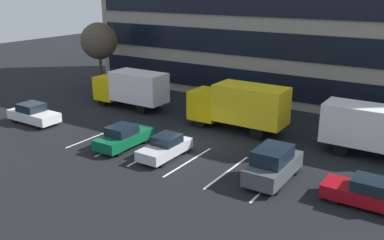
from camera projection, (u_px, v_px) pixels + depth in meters
The scene contains 12 objects.
ground_plane at pixel (194, 144), 29.83m from camera, with size 120.00×120.00×0.00m, color black.
office_building at pixel (293, 3), 41.37m from camera, with size 40.44×12.00×18.00m.
lot_markings at pixel (171, 157), 27.58m from camera, with size 14.14×5.40×0.01m.
box_truck_yellow_all at pixel (239, 105), 32.05m from camera, with size 7.80×2.58×3.62m.
box_truck_yellow at pixel (131, 87), 38.02m from camera, with size 7.31×2.42×3.39m.
box_truck_orange at pixel (377, 130), 26.99m from camera, with size 7.24×2.40×3.35m.
sedan_forest at pixel (124, 137), 29.08m from camera, with size 1.84×4.39×1.57m.
suv_charcoal at pixel (273, 164), 24.00m from camera, with size 1.93×4.55×2.06m.
sedan_white at pixel (33, 114), 34.15m from camera, with size 4.49×1.88×1.61m.
sedan_silver at pixel (165, 147), 27.38m from camera, with size 1.71×4.08×1.46m.
sedan_maroon at pixel (366, 193), 21.36m from camera, with size 4.18×1.75×1.50m.
bare_tree at pixel (99, 41), 43.58m from camera, with size 3.77×3.77×7.08m.
Camera 1 is at (15.10, -23.42, 10.78)m, focal length 39.45 mm.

